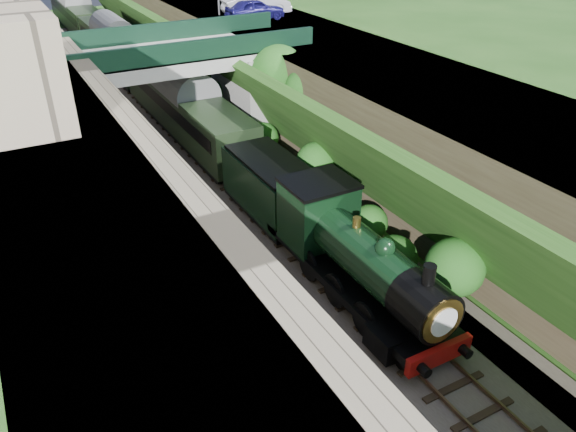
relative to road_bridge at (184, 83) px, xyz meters
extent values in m
plane|color=#1E4714|center=(-0.94, -24.00, -4.08)|extent=(160.00, 160.00, 0.00)
cube|color=#473F38|center=(-0.94, -4.00, -3.98)|extent=(10.00, 90.00, 0.20)
cube|color=#756B56|center=(-6.44, -4.00, -0.58)|extent=(1.00, 90.00, 7.00)
cube|color=#262628|center=(-9.94, -4.00, -0.58)|extent=(6.00, 90.00, 7.00)
cube|color=#262628|center=(8.56, -4.00, -0.95)|extent=(8.00, 90.00, 6.25)
cube|color=#1E4714|center=(4.06, -4.00, -1.38)|extent=(4.02, 90.00, 6.36)
sphere|color=#194C14|center=(3.37, -21.01, -2.29)|extent=(2.37, 2.37, 2.37)
sphere|color=#194C14|center=(2.72, -18.19, -3.34)|extent=(2.08, 2.08, 2.08)
sphere|color=#194C14|center=(3.04, -15.90, -2.83)|extent=(1.72, 1.72, 1.72)
sphere|color=#194C14|center=(2.81, -12.49, -3.20)|extent=(1.36, 1.36, 1.36)
sphere|color=#194C14|center=(3.49, -10.40, -2.10)|extent=(2.23, 2.23, 2.23)
sphere|color=#194C14|center=(5.12, -6.14, 0.56)|extent=(2.21, 2.21, 2.21)
sphere|color=#194C14|center=(3.16, -4.72, -2.64)|extent=(1.90, 1.90, 1.90)
sphere|color=#194C14|center=(3.21, -1.07, -2.55)|extent=(1.35, 1.35, 1.35)
sphere|color=#194C14|center=(3.76, 1.96, -1.66)|extent=(2.14, 2.14, 2.14)
sphere|color=#194C14|center=(3.67, 4.12, -1.81)|extent=(1.31, 1.31, 1.31)
sphere|color=#194C14|center=(3.88, 8.42, -1.47)|extent=(1.23, 1.23, 1.23)
sphere|color=#194C14|center=(5.14, 10.96, 0.59)|extent=(2.06, 2.06, 2.06)
sphere|color=#194C14|center=(3.02, 13.72, -2.85)|extent=(1.37, 1.37, 1.37)
sphere|color=#194C14|center=(3.12, 16.81, -2.69)|extent=(2.20, 2.20, 2.20)
cube|color=black|center=(-2.94, -4.00, -3.84)|extent=(2.50, 90.00, 0.07)
cube|color=brown|center=(-3.66, -4.00, -3.75)|extent=(0.08, 90.00, 0.14)
cube|color=brown|center=(-2.23, -4.00, -3.75)|extent=(0.08, 90.00, 0.14)
cube|color=black|center=(0.26, -4.00, -3.84)|extent=(2.50, 90.00, 0.07)
cube|color=brown|center=(-0.46, -4.00, -3.75)|extent=(0.08, 90.00, 0.14)
cube|color=brown|center=(0.97, -4.00, -3.75)|extent=(0.08, 90.00, 0.14)
cube|color=gray|center=(-0.44, 0.00, 1.62)|extent=(16.00, 6.00, 0.90)
cube|color=#112F1F|center=(-0.44, -2.85, 2.57)|extent=(16.00, 0.30, 1.20)
cube|color=#112F1F|center=(-0.44, 2.85, 2.57)|extent=(16.00, 0.30, 1.20)
cube|color=gray|center=(-6.44, 0.00, -1.23)|extent=(1.40, 6.40, 5.70)
cube|color=gray|center=(4.26, 0.00, -1.23)|extent=(2.40, 6.40, 5.70)
cylinder|color=black|center=(4.86, -3.58, -1.88)|extent=(0.30, 0.30, 4.40)
sphere|color=#194C14|center=(4.86, -3.58, 0.72)|extent=(3.60, 3.60, 3.60)
sphere|color=#194C14|center=(5.36, -2.78, 0.12)|extent=(2.40, 2.40, 2.40)
imported|color=navy|center=(7.71, 5.51, 2.93)|extent=(4.45, 1.84, 1.51)
imported|color=silver|center=(8.61, 7.16, 3.03)|extent=(5.38, 2.41, 1.72)
cube|color=black|center=(0.26, -19.65, -3.58)|extent=(2.40, 8.40, 0.60)
cube|color=black|center=(0.26, -18.65, -3.03)|extent=(2.70, 10.00, 0.35)
cube|color=maroon|center=(0.26, -23.75, -3.13)|extent=(2.70, 0.25, 0.70)
cylinder|color=black|center=(0.26, -19.45, -1.73)|extent=(1.90, 5.60, 1.90)
cylinder|color=black|center=(0.26, -22.75, -1.73)|extent=(1.96, 1.80, 1.96)
cylinder|color=white|center=(0.26, -23.73, -1.73)|extent=(1.10, 0.05, 1.10)
cylinder|color=black|center=(0.26, -22.75, -0.53)|extent=(0.44, 0.44, 0.90)
sphere|color=black|center=(0.26, -20.45, -0.73)|extent=(0.76, 0.76, 0.76)
cylinder|color=#A57F33|center=(0.26, -18.65, -0.63)|extent=(0.32, 0.32, 0.50)
cube|color=black|center=(0.26, -15.85, -1.58)|extent=(2.75, 2.40, 2.80)
cube|color=black|center=(0.26, -15.85, -0.13)|extent=(2.85, 2.50, 0.15)
cube|color=black|center=(-0.99, -22.25, -3.23)|extent=(0.60, 1.40, 0.90)
cube|color=black|center=(1.51, -22.25, -3.23)|extent=(0.60, 1.40, 0.90)
cube|color=black|center=(0.26, -11.45, -3.63)|extent=(2.30, 6.00, 0.50)
cube|color=black|center=(0.26, -11.45, -3.38)|extent=(2.60, 6.00, 0.50)
cube|color=black|center=(0.26, -11.45, -2.18)|extent=(2.70, 6.00, 2.40)
cube|color=black|center=(0.26, -11.45, -0.93)|extent=(2.50, 5.60, 0.20)
cube|color=black|center=(0.26, 1.15, -3.68)|extent=(2.30, 17.00, 0.40)
cube|color=black|center=(0.26, 1.15, -3.43)|extent=(2.50, 17.00, 0.50)
cube|color=black|center=(0.26, 1.15, -1.93)|extent=(2.80, 18.00, 2.70)
cube|color=slate|center=(0.26, 1.15, -0.43)|extent=(2.90, 18.00, 0.50)
cube|color=black|center=(0.26, 19.95, -3.68)|extent=(2.30, 17.00, 0.40)
cube|color=black|center=(0.26, 19.95, -3.43)|extent=(2.50, 17.00, 0.50)
cube|color=black|center=(0.26, 19.95, -1.93)|extent=(2.80, 18.00, 2.70)
cube|color=slate|center=(0.26, 19.95, -0.43)|extent=(2.90, 18.00, 0.50)
cube|color=black|center=(0.26, 38.75, -3.68)|extent=(2.30, 17.00, 0.40)
cube|color=black|center=(0.26, 38.75, -3.43)|extent=(2.50, 17.00, 0.50)
cube|color=black|center=(0.26, 38.75, -1.93)|extent=(2.80, 18.00, 2.70)
cube|color=slate|center=(0.26, 38.75, -0.43)|extent=(2.90, 18.00, 0.50)
camera|label=1|loc=(-10.91, -33.58, 10.35)|focal=35.00mm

